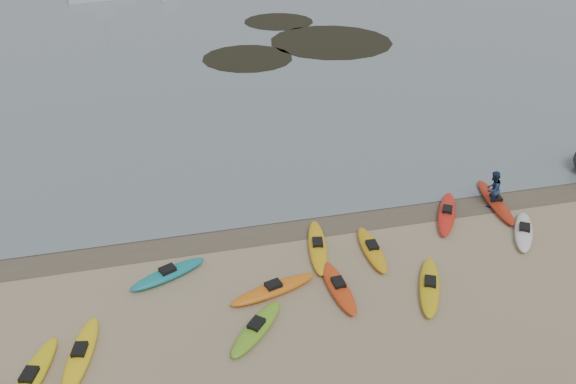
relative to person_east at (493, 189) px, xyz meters
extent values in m
plane|color=tan|center=(-9.05, 0.80, -0.85)|extent=(600.00, 600.00, 0.00)
plane|color=brown|center=(-9.05, 0.50, -0.85)|extent=(60.00, 60.00, 0.00)
ellipsoid|color=silver|center=(0.14, -2.36, -0.68)|extent=(2.26, 2.94, 0.34)
ellipsoid|color=gold|center=(-6.36, -2.07, -0.68)|extent=(0.85, 3.05, 0.34)
ellipsoid|color=teal|center=(-14.21, -1.74, -0.68)|extent=(3.04, 1.88, 0.34)
ellipsoid|color=yellow|center=(-18.41, -5.74, -0.68)|extent=(1.66, 3.47, 0.34)
ellipsoid|color=gold|center=(-5.13, -4.61, -0.68)|extent=(2.11, 3.35, 0.34)
ellipsoid|color=red|center=(-2.30, -0.39, -0.68)|extent=(2.42, 3.45, 0.34)
ellipsoid|color=#EFB014|center=(-8.38, -1.40, -0.68)|extent=(1.40, 3.68, 0.34)
ellipsoid|color=#74B824|center=(-11.55, -5.23, -0.68)|extent=(2.44, 2.64, 0.34)
ellipsoid|color=orange|center=(-10.61, -3.48, -0.68)|extent=(3.43, 1.61, 0.34)
ellipsoid|color=yellow|center=(-17.05, -5.06, -0.68)|extent=(1.32, 3.33, 0.34)
ellipsoid|color=#B82C12|center=(0.27, 0.00, -0.68)|extent=(1.29, 3.88, 0.34)
ellipsoid|color=#D84212|center=(-8.33, -3.90, -0.68)|extent=(0.84, 3.11, 0.34)
imported|color=navy|center=(0.00, 0.00, 0.00)|extent=(1.04, 0.97, 1.70)
cylinder|color=black|center=(-6.84, 23.51, -0.82)|extent=(6.97, 6.97, 0.04)
cylinder|color=black|center=(0.80, 26.37, -0.82)|extent=(10.26, 10.26, 0.04)
cylinder|color=black|center=(-2.04, 33.89, -0.82)|extent=(6.52, 6.52, 0.04)
camera|label=1|loc=(-13.68, -18.51, 12.52)|focal=35.00mm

